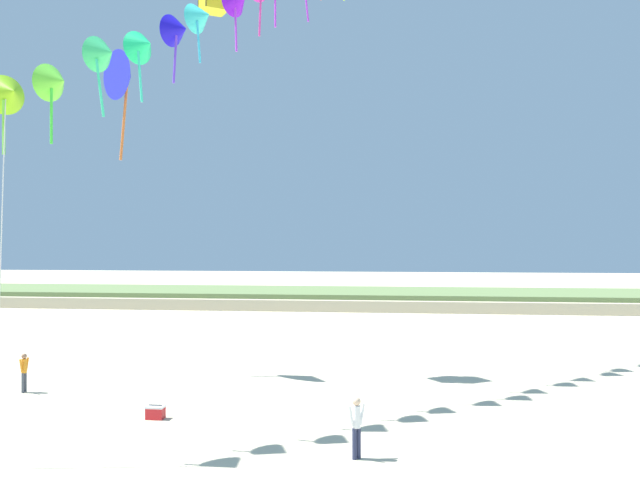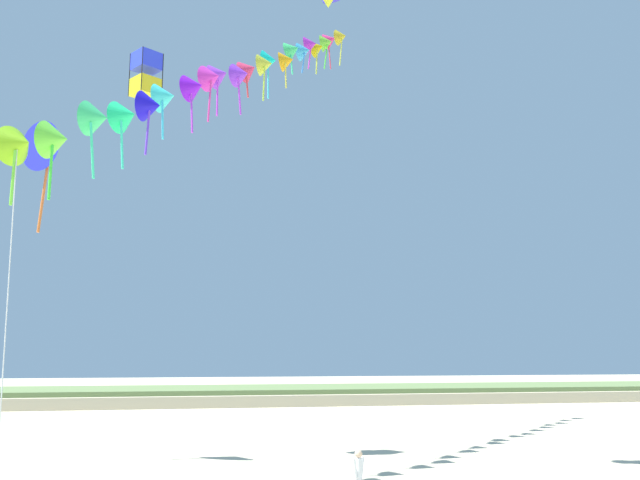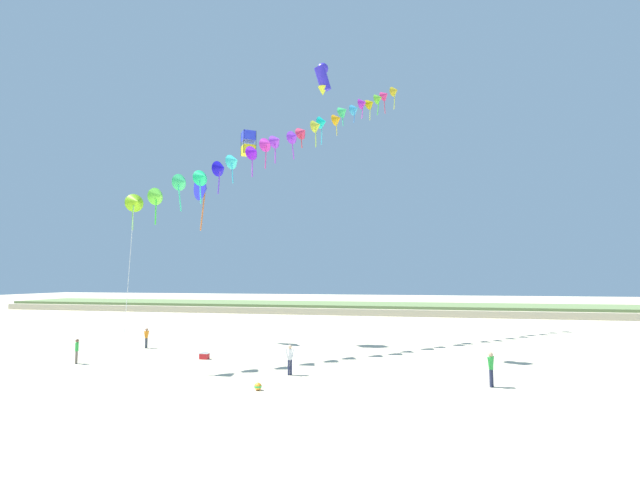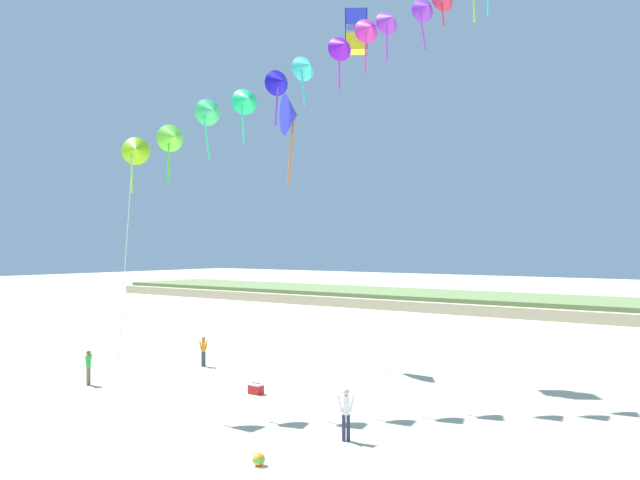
{
  "view_description": "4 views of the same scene",
  "coord_description": "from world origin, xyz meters",
  "views": [
    {
      "loc": [
        2.16,
        -12.59,
        5.78
      ],
      "look_at": [
        -0.82,
        11.5,
        5.87
      ],
      "focal_mm": 38.0,
      "sensor_mm": 36.0,
      "label": 1
    },
    {
      "loc": [
        -4.03,
        -13.94,
        4.33
      ],
      "look_at": [
        0.96,
        11.36,
        8.69
      ],
      "focal_mm": 38.0,
      "sensor_mm": 36.0,
      "label": 2
    },
    {
      "loc": [
        7.63,
        -17.76,
        5.33
      ],
      "look_at": [
        1.68,
        9.81,
        7.84
      ],
      "focal_mm": 24.0,
      "sensor_mm": 36.0,
      "label": 3
    },
    {
      "loc": [
        13.06,
        -12.02,
        6.13
      ],
      "look_at": [
        -2.62,
        8.78,
        6.35
      ],
      "focal_mm": 38.0,
      "sensor_mm": 36.0,
      "label": 4
    }
  ],
  "objects": [
    {
      "name": "beach_cooler",
      "position": [
        -5.91,
        8.74,
        0.21
      ],
      "size": [
        0.58,
        0.41,
        0.46
      ],
      "color": "red",
      "rests_on": "ground"
    },
    {
      "name": "person_near_right",
      "position": [
        11.33,
        5.03,
        0.98
      ],
      "size": [
        0.42,
        0.52,
        1.69
      ],
      "color": "#282D4C",
      "rests_on": "ground"
    },
    {
      "name": "beach_ball",
      "position": [
        0.33,
        2.03,
        0.18
      ],
      "size": [
        0.36,
        0.36,
        0.36
      ],
      "color": "orange",
      "rests_on": "ground"
    },
    {
      "name": "ground_plane",
      "position": [
        0.0,
        0.0,
        0.0
      ],
      "size": [
        240.0,
        240.0,
        0.0
      ],
      "primitive_type": "plane",
      "color": "beige"
    },
    {
      "name": "person_far_left",
      "position": [
        0.91,
        5.45,
        0.95
      ],
      "size": [
        0.47,
        0.46,
        1.65
      ],
      "color": "#282D4C",
      "rests_on": "ground"
    },
    {
      "name": "person_mid_center",
      "position": [
        -12.35,
        11.85,
        0.87
      ],
      "size": [
        0.21,
        0.53,
        1.5
      ],
      "color": "#474C56",
      "rests_on": "ground"
    },
    {
      "name": "dune_ridge",
      "position": [
        0.0,
        49.78,
        0.67
      ],
      "size": [
        120.0,
        13.64,
        1.35
      ],
      "color": "beige",
      "rests_on": "ground"
    },
    {
      "name": "large_kite_high_solo",
      "position": [
        -6.21,
        16.6,
        17.07
      ],
      "size": [
        1.55,
        1.55,
        2.08
      ],
      "color": "yellow"
    },
    {
      "name": "kite_banner_string",
      "position": [
        -1.3,
        17.11,
        18.04
      ],
      "size": [
        15.87,
        26.75,
        27.0
      ],
      "color": "#80CA19"
    },
    {
      "name": "large_kite_low_lead",
      "position": [
        -10.24,
        16.27,
        13.2
      ],
      "size": [
        2.27,
        1.93,
        4.9
      ],
      "color": "#2B30D5"
    },
    {
      "name": "person_near_left",
      "position": [
        -13.0,
        5.62,
        0.88
      ],
      "size": [
        0.31,
        0.51,
        1.52
      ],
      "color": "#726656",
      "rests_on": "ground"
    },
    {
      "name": "large_kite_mid_trail",
      "position": [
        1.42,
        11.92,
        20.05
      ],
      "size": [
        1.5,
        1.54,
        2.46
      ],
      "color": "#362ACC"
    }
  ]
}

